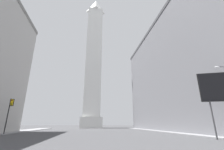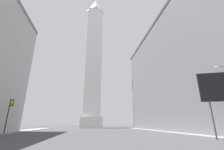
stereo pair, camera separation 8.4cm
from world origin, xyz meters
name	(u,v)px [view 1 (the left image)]	position (x,y,z in m)	size (l,w,h in m)	color
sidewalk_right	(195,134)	(18.04, 24.71, 0.07)	(5.00, 82.36, 0.15)	gray
building_right	(211,70)	(31.79, 32.67, 15.98)	(28.50, 59.59, 31.95)	slate
obelisk	(94,58)	(0.00, 68.63, 33.86)	(9.49, 9.49, 70.05)	silver
traffic_light_mid_left	(9,110)	(-15.71, 29.38, 4.20)	(0.77, 0.51, 6.40)	black
billboard_sign	(224,88)	(16.50, 15.25, 6.39)	(5.69, 2.28, 8.51)	#3F3F42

